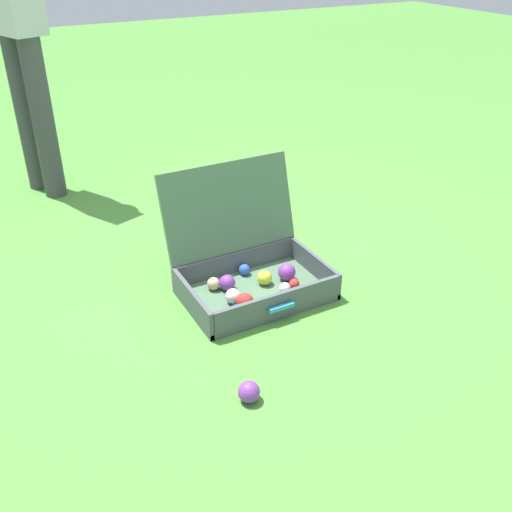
# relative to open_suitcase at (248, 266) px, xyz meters

# --- Properties ---
(ground_plane) EXTENTS (16.00, 16.00, 0.00)m
(ground_plane) POSITION_rel_open_suitcase_xyz_m (0.00, -0.06, -0.11)
(ground_plane) COLOR #4C8C38
(open_suitcase) EXTENTS (0.60, 0.53, 0.50)m
(open_suitcase) POSITION_rel_open_suitcase_xyz_m (0.00, 0.00, 0.00)
(open_suitcase) COLOR #4C7051
(open_suitcase) RESTS_ON ground
(stray_ball_on_grass) EXTENTS (0.07, 0.07, 0.07)m
(stray_ball_on_grass) POSITION_rel_open_suitcase_xyz_m (-0.31, -0.60, -0.07)
(stray_ball_on_grass) COLOR purple
(stray_ball_on_grass) RESTS_ON ground
(bystander_person) EXTENTS (0.28, 0.36, 1.70)m
(bystander_person) POSITION_rel_open_suitcase_xyz_m (-0.55, 1.51, 0.87)
(bystander_person) COLOR #3D3D42
(bystander_person) RESTS_ON ground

